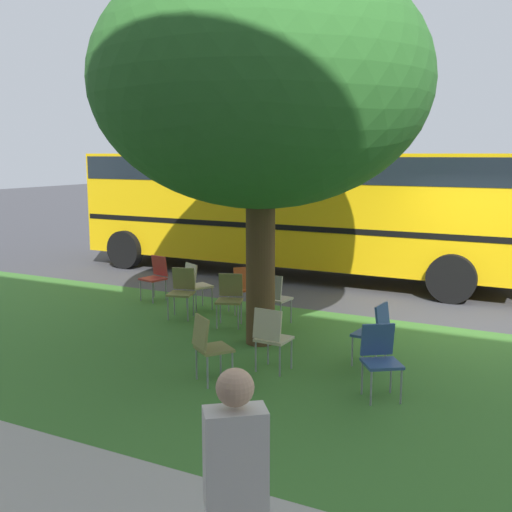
% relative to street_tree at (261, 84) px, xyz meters
% --- Properties ---
extents(ground, '(80.00, 80.00, 0.00)m').
position_rel_street_tree_xyz_m(ground, '(-2.49, -2.43, -3.86)').
color(ground, '#424247').
extents(grass_verge, '(48.00, 6.00, 0.01)m').
position_rel_street_tree_xyz_m(grass_verge, '(-2.49, 0.77, -3.86)').
color(grass_verge, '#3D752D').
rests_on(grass_verge, ground).
extents(street_tree, '(4.89, 4.89, 5.69)m').
position_rel_street_tree_xyz_m(street_tree, '(0.00, 0.00, 0.00)').
color(street_tree, brown).
rests_on(street_tree, ground).
extents(chair_0, '(0.44, 0.44, 0.88)m').
position_rel_street_tree_xyz_m(chair_0, '(-0.70, 1.07, -3.35)').
color(chair_0, beige).
rests_on(chair_0, ground).
extents(chair_1, '(0.53, 0.54, 0.88)m').
position_rel_street_tree_xyz_m(chair_1, '(0.89, -0.63, -3.35)').
color(chair_1, olive).
rests_on(chair_1, ground).
extents(chair_2, '(0.56, 0.57, 0.88)m').
position_rel_street_tree_xyz_m(chair_2, '(1.98, -1.27, -3.35)').
color(chair_2, beige).
rests_on(chair_2, ground).
extents(chair_3, '(0.51, 0.52, 0.88)m').
position_rel_street_tree_xyz_m(chair_3, '(1.91, -0.71, -3.35)').
color(chair_3, olive).
rests_on(chair_3, ground).
extents(chair_4, '(0.47, 0.46, 0.88)m').
position_rel_street_tree_xyz_m(chair_4, '(-1.85, 0.21, -3.35)').
color(chair_4, '#335184').
rests_on(chair_4, ground).
extents(chair_5, '(0.58, 0.58, 0.88)m').
position_rel_street_tree_xyz_m(chair_5, '(-0.16, 1.78, -3.35)').
color(chair_5, olive).
rests_on(chair_5, ground).
extents(chair_6, '(0.50, 0.50, 0.88)m').
position_rel_street_tree_xyz_m(chair_6, '(3.10, -1.55, -3.35)').
color(chair_6, '#B7332D').
rests_on(chair_6, ground).
extents(chair_7, '(0.47, 0.47, 0.88)m').
position_rel_street_tree_xyz_m(chair_7, '(0.23, -1.00, -3.35)').
color(chair_7, '#ADA393').
rests_on(chair_7, ground).
extents(chair_8, '(0.59, 0.59, 0.88)m').
position_rel_street_tree_xyz_m(chair_8, '(1.07, -1.41, -3.35)').
color(chair_8, '#C64C1E').
rests_on(chair_8, ground).
extents(chair_9, '(0.58, 0.58, 0.88)m').
position_rel_street_tree_xyz_m(chair_9, '(-2.21, 1.24, -3.35)').
color(chair_9, '#335184').
rests_on(chair_9, ground).
extents(school_bus, '(10.40, 2.80, 2.88)m').
position_rel_street_tree_xyz_m(school_bus, '(1.84, -5.25, -2.11)').
color(school_bus, yellow).
rests_on(school_bus, ground).
extents(pedestrian_0, '(0.41, 0.38, 1.69)m').
position_rel_street_tree_xyz_m(pedestrian_0, '(-2.47, 5.23, -2.94)').
color(pedestrian_0, '#3F3851').
rests_on(pedestrian_0, ground).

